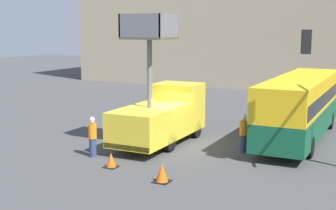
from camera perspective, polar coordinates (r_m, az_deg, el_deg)
ground_plane at (r=23.31m, az=0.84°, el=-4.92°), size 120.00×120.00×0.00m
building_backdrop_far at (r=48.30m, az=14.96°, el=10.69°), size 44.00×10.00×14.24m
utility_truck at (r=23.35m, az=-0.82°, el=-1.09°), size 2.38×6.35×6.39m
city_bus at (r=25.16m, az=15.91°, el=0.20°), size 2.46×10.98×3.26m
road_worker_near_truck at (r=21.33m, az=-9.18°, el=-3.85°), size 0.38×0.38×1.84m
road_worker_directing at (r=22.11m, az=9.20°, el=-3.42°), size 0.38×0.38×1.81m
traffic_cone_near_truck at (r=17.83m, az=-0.74°, el=-8.33°), size 0.62×0.62×0.71m
traffic_cone_mid_road at (r=19.78m, az=-6.96°, el=-6.73°), size 0.55×0.55×0.62m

